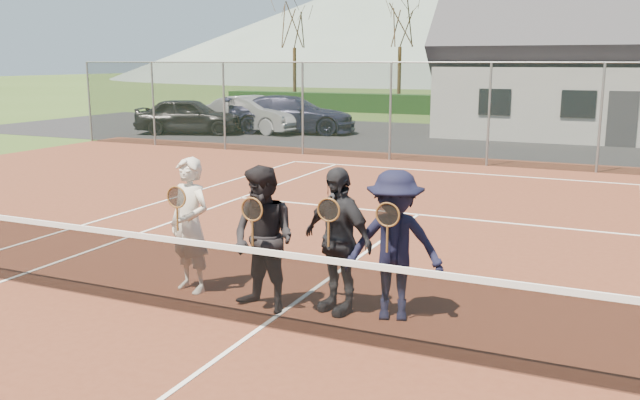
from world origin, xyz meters
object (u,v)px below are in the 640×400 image
Objects in this scene: player_b at (264,239)px; player_d at (394,246)px; car_a at (190,116)px; player_a at (190,225)px; car_c at (291,115)px; player_c at (337,240)px; tennis_net at (261,284)px; car_b at (254,114)px.

player_b and player_d have the same top height.
car_a is 20.32m from player_a.
player_b reaches higher than car_c.
player_b is 1.00× the size of player_d.
player_c and player_d have the same top height.
car_c is at bearing 120.00° from player_d.
car_c is 21.57m from tennis_net.
car_b is 2.63× the size of player_c.
car_b is 21.57m from player_c.
player_d is at bearing -158.09° from car_a.
player_a is at bearing -141.02° from car_b.
car_a is 2.72m from car_b.
player_a and player_d have the same top height.
player_b is 0.90m from player_c.
car_c is 3.04× the size of player_a.
player_c is at bearing -159.59° from car_a.
player_b reaches higher than car_b.
player_c is (13.75, -16.50, 0.16)m from car_a.
tennis_net is at bearing -167.07° from car_c.
player_c reaches higher than tennis_net.
tennis_net is at bearing -26.46° from player_a.
player_b is 1.58m from player_d.
car_a is 4.30m from car_c.
car_a is at bearing 127.20° from tennis_net.
player_d reaches higher than car_b.
player_a is 2.78m from player_d.
car_a is at bearing 105.67° from car_c.
player_d reaches higher than tennis_net.
player_d is (1.53, 0.39, -0.00)m from player_b.
car_a is at bearing 139.42° from car_b.
car_a is 0.95× the size of car_b.
player_c reaches higher than car_a.
player_c is at bearing -164.64° from car_c.
car_a is 2.49× the size of player_c.
car_c reaches higher than car_a.
player_c is (11.61, -18.18, 0.14)m from car_b.
car_c is 21.00m from player_b.
player_a reaches higher than tennis_net.
tennis_net is 0.68m from player_b.
car_b is at bearing 120.20° from player_b.
tennis_net is (9.40, -19.41, -0.26)m from car_c.
car_a is at bearing 131.31° from player_d.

